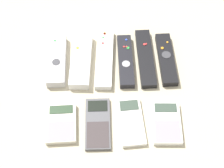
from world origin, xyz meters
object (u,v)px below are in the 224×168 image
at_px(calculator_2, 131,122).
at_px(calculator_3, 166,123).
at_px(remote_3, 126,61).
at_px(remote_4, 145,58).
at_px(remote_0, 57,60).
at_px(remote_2, 105,58).
at_px(remote_5, 166,59).
at_px(calculator_0, 61,124).
at_px(calculator_1, 98,124).
at_px(remote_1, 81,60).

height_order(calculator_2, calculator_3, calculator_3).
distance_m(remote_3, remote_4, 0.06).
xyz_separation_m(remote_3, remote_4, (0.06, 0.01, -0.00)).
distance_m(remote_0, calculator_2, 0.30).
relative_size(remote_0, calculator_3, 1.43).
height_order(remote_2, remote_5, same).
xyz_separation_m(remote_2, calculator_3, (0.16, -0.22, -0.00)).
bearing_deg(calculator_3, remote_2, 127.89).
height_order(remote_3, calculator_0, remote_3).
relative_size(calculator_0, calculator_1, 0.76).
bearing_deg(remote_3, calculator_2, -89.12).
xyz_separation_m(calculator_0, calculator_2, (0.19, -0.00, -0.00)).
bearing_deg(calculator_3, calculator_1, -179.68).
height_order(remote_5, calculator_1, remote_5).
bearing_deg(remote_5, calculator_0, -147.15).
relative_size(remote_5, calculator_2, 1.29).
bearing_deg(calculator_3, remote_1, 139.12).
bearing_deg(remote_0, remote_5, -1.32).
distance_m(remote_1, calculator_3, 0.31).
distance_m(remote_4, remote_5, 0.06).
xyz_separation_m(remote_0, calculator_1, (0.12, -0.21, -0.01)).
relative_size(remote_1, remote_3, 1.05).
relative_size(remote_2, calculator_0, 1.87).
relative_size(remote_3, calculator_2, 1.29).
bearing_deg(remote_1, remote_5, 3.18).
bearing_deg(remote_3, remote_5, 0.83).
relative_size(remote_0, remote_2, 0.83).
bearing_deg(remote_2, calculator_2, -69.10).
relative_size(remote_0, remote_3, 0.97).
bearing_deg(calculator_2, remote_0, 130.76).
height_order(remote_5, calculator_2, remote_5).
distance_m(remote_0, remote_1, 0.07).
distance_m(calculator_1, calculator_2, 0.09).
distance_m(calculator_0, calculator_3, 0.28).
distance_m(calculator_0, calculator_1, 0.10).
bearing_deg(calculator_1, remote_1, 103.01).
bearing_deg(calculator_1, remote_2, 84.32).
bearing_deg(remote_0, remote_2, 1.24).
distance_m(remote_4, calculator_1, 0.26).
relative_size(remote_4, remote_5, 1.13).
bearing_deg(remote_1, calculator_1, -73.95).
bearing_deg(calculator_2, remote_3, 87.33).
height_order(remote_0, remote_1, same).
distance_m(remote_4, calculator_3, 0.22).
height_order(remote_0, remote_2, remote_0).
relative_size(remote_0, calculator_2, 1.25).
xyz_separation_m(calculator_2, calculator_3, (0.09, -0.01, 0.00)).
bearing_deg(remote_0, calculator_3, -36.39).
bearing_deg(calculator_1, remote_4, 56.29).
height_order(remote_4, calculator_2, remote_4).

